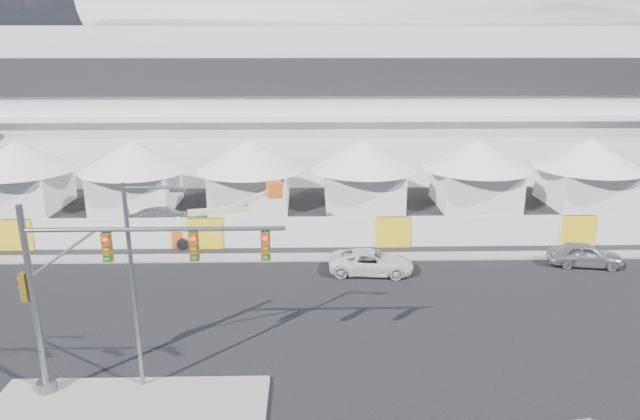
{
  "coord_description": "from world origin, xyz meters",
  "views": [
    {
      "loc": [
        0.5,
        -20.13,
        12.73
      ],
      "look_at": [
        1.22,
        10.0,
        3.81
      ],
      "focal_mm": 32.0,
      "sensor_mm": 36.0,
      "label": 1
    }
  ],
  "objects_px": {
    "lot_car_c": "(165,219)",
    "boom_lift": "(211,228)",
    "streetlight_median": "(138,274)",
    "pickup_curb": "(371,262)",
    "sedan_silver": "(585,254)",
    "traffic_mast": "(89,292)"
  },
  "relations": [
    {
      "from": "sedan_silver",
      "to": "traffic_mast",
      "type": "bearing_deg",
      "value": 126.43
    },
    {
      "from": "pickup_curb",
      "to": "streetlight_median",
      "type": "distance_m",
      "value": 15.29
    },
    {
      "from": "pickup_curb",
      "to": "boom_lift",
      "type": "relative_size",
      "value": 0.63
    },
    {
      "from": "streetlight_median",
      "to": "boom_lift",
      "type": "height_order",
      "value": "streetlight_median"
    },
    {
      "from": "lot_car_c",
      "to": "sedan_silver",
      "type": "bearing_deg",
      "value": -123.54
    },
    {
      "from": "lot_car_c",
      "to": "boom_lift",
      "type": "height_order",
      "value": "boom_lift"
    },
    {
      "from": "traffic_mast",
      "to": "lot_car_c",
      "type": "bearing_deg",
      "value": 96.26
    },
    {
      "from": "pickup_curb",
      "to": "boom_lift",
      "type": "height_order",
      "value": "boom_lift"
    },
    {
      "from": "sedan_silver",
      "to": "traffic_mast",
      "type": "relative_size",
      "value": 0.44
    },
    {
      "from": "boom_lift",
      "to": "lot_car_c",
      "type": "bearing_deg",
      "value": 127.08
    },
    {
      "from": "lot_car_c",
      "to": "streetlight_median",
      "type": "height_order",
      "value": "streetlight_median"
    },
    {
      "from": "sedan_silver",
      "to": "streetlight_median",
      "type": "distance_m",
      "value": 25.71
    },
    {
      "from": "lot_car_c",
      "to": "boom_lift",
      "type": "xyz_separation_m",
      "value": [
        3.66,
        -2.77,
        0.22
      ]
    },
    {
      "from": "lot_car_c",
      "to": "streetlight_median",
      "type": "bearing_deg",
      "value": 173.45
    },
    {
      "from": "lot_car_c",
      "to": "traffic_mast",
      "type": "bearing_deg",
      "value": 168.41
    },
    {
      "from": "lot_car_c",
      "to": "traffic_mast",
      "type": "xyz_separation_m",
      "value": [
        2.15,
        -19.56,
        3.38
      ]
    },
    {
      "from": "pickup_curb",
      "to": "lot_car_c",
      "type": "relative_size",
      "value": 0.88
    },
    {
      "from": "traffic_mast",
      "to": "boom_lift",
      "type": "distance_m",
      "value": 17.15
    },
    {
      "from": "sedan_silver",
      "to": "lot_car_c",
      "type": "distance_m",
      "value": 27.32
    },
    {
      "from": "sedan_silver",
      "to": "pickup_curb",
      "type": "distance_m",
      "value": 12.74
    },
    {
      "from": "lot_car_c",
      "to": "boom_lift",
      "type": "bearing_deg",
      "value": -145.0
    },
    {
      "from": "streetlight_median",
      "to": "boom_lift",
      "type": "relative_size",
      "value": 1.04
    }
  ]
}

